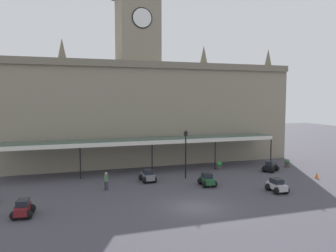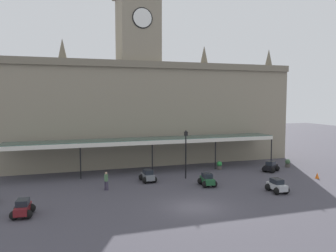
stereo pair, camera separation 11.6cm
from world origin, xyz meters
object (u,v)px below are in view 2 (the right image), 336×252
at_px(planter_near_kerb, 288,163).
at_px(car_green_sedan, 207,180).
at_px(car_grey_sedan, 148,177).
at_px(planter_by_canopy, 219,165).
at_px(car_black_sedan, 271,167).
at_px(victorian_lamppost, 186,149).
at_px(traffic_cone, 317,175).
at_px(car_silver_sedan, 277,187).
at_px(car_maroon_sedan, 23,209).
at_px(pedestrian_near_entrance, 106,180).

bearing_deg(planter_near_kerb, car_green_sedan, -159.07).
xyz_separation_m(car_grey_sedan, planter_by_canopy, (9.38, 2.97, -0.01)).
xyz_separation_m(car_black_sedan, victorian_lamppost, (-10.34, -0.10, 2.60)).
distance_m(victorian_lamppost, traffic_cone, 13.87).
distance_m(car_green_sedan, traffic_cone, 12.06).
distance_m(car_grey_sedan, traffic_cone, 17.48).
bearing_deg(car_silver_sedan, car_green_sedan, 141.53).
relative_size(car_silver_sedan, car_black_sedan, 0.93).
bearing_deg(car_maroon_sedan, car_green_sedan, 12.60).
height_order(car_black_sedan, planter_near_kerb, car_black_sedan).
xyz_separation_m(car_green_sedan, planter_by_canopy, (4.44, 6.27, -0.01)).
distance_m(traffic_cone, planter_by_canopy, 10.42).
bearing_deg(planter_near_kerb, car_silver_sedan, -131.89).
height_order(car_green_sedan, traffic_cone, car_green_sedan).
xyz_separation_m(traffic_cone, planter_by_canopy, (-7.59, 7.13, 0.18)).
height_order(car_green_sedan, car_grey_sedan, same).
height_order(victorian_lamppost, traffic_cone, victorian_lamppost).
height_order(car_grey_sedan, planter_near_kerb, car_grey_sedan).
relative_size(car_silver_sedan, car_green_sedan, 0.98).
relative_size(traffic_cone, planter_near_kerb, 0.65).
bearing_deg(car_maroon_sedan, car_silver_sedan, -1.06).
height_order(victorian_lamppost, planter_by_canopy, victorian_lamppost).
distance_m(car_silver_sedan, planter_by_canopy, 10.19).
distance_m(car_black_sedan, victorian_lamppost, 10.66).
distance_m(car_grey_sedan, car_black_sedan, 14.39).
distance_m(planter_by_canopy, planter_near_kerb, 8.51).
relative_size(car_grey_sedan, victorian_lamppost, 0.41).
xyz_separation_m(car_maroon_sedan, car_black_sedan, (25.24, 6.98, 0.00)).
bearing_deg(planter_by_canopy, car_maroon_sedan, -154.16).
relative_size(car_grey_sedan, car_black_sedan, 0.92).
bearing_deg(car_black_sedan, pedestrian_near_entrance, -173.82).
relative_size(car_green_sedan, victorian_lamppost, 0.43).
relative_size(pedestrian_near_entrance, victorian_lamppost, 0.33).
relative_size(car_maroon_sedan, car_grey_sedan, 1.02).
height_order(car_grey_sedan, planter_by_canopy, car_grey_sedan).
bearing_deg(car_black_sedan, planter_near_kerb, 23.26).
height_order(car_maroon_sedan, planter_near_kerb, car_maroon_sedan).
height_order(car_maroon_sedan, car_grey_sedan, same).
bearing_deg(planter_near_kerb, car_grey_sedan, -174.83).
relative_size(car_green_sedan, car_grey_sedan, 1.03).
distance_m(car_grey_sedan, victorian_lamppost, 4.81).
distance_m(car_maroon_sedan, planter_by_canopy, 22.48).
xyz_separation_m(pedestrian_near_entrance, traffic_cone, (21.33, -2.29, -0.60)).
relative_size(car_black_sedan, planter_by_canopy, 2.35).
distance_m(car_maroon_sedan, car_silver_sedan, 20.72).
height_order(car_black_sedan, pedestrian_near_entrance, pedestrian_near_entrance).
distance_m(car_green_sedan, pedestrian_near_entrance, 9.42).
bearing_deg(car_green_sedan, planter_near_kerb, 20.93).
height_order(car_maroon_sedan, car_black_sedan, same).
bearing_deg(pedestrian_near_entrance, car_black_sedan, 6.18).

